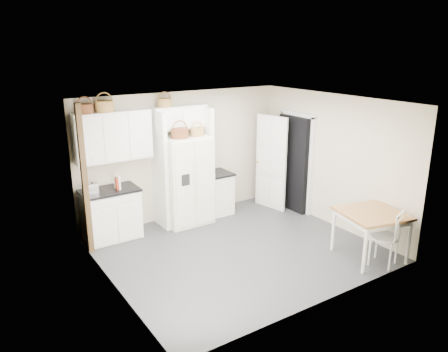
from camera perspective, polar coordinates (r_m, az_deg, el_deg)
floor at (r=7.86m, az=1.83°, el=-9.55°), size 4.50×4.50×0.00m
ceiling at (r=7.09m, az=2.03°, el=9.60°), size 4.50×4.50×0.00m
wall_back at (r=9.02m, az=-5.41°, el=2.71°), size 4.50×0.00×4.50m
wall_left at (r=6.41m, az=-14.79°, el=-3.75°), size 0.00×4.00×4.00m
wall_right at (r=8.81m, az=13.98°, el=1.94°), size 0.00×4.00×4.00m
refrigerator at (r=8.73m, az=-5.02°, el=-0.54°), size 0.92×0.74×1.78m
base_cab_left at (r=8.38m, az=-14.54°, el=-4.93°), size 0.99×0.63×0.92m
base_cab_right at (r=9.33m, az=-0.83°, el=-2.29°), size 0.49×0.59×0.86m
dining_table at (r=7.82m, az=18.52°, el=-7.29°), size 1.18×1.18×0.82m
windsor_chair at (r=7.62m, az=20.24°, el=-7.46°), size 0.60×0.58×0.99m
counter_left at (r=8.22m, az=-14.79°, el=-1.82°), size 1.03×0.67×0.04m
counter_right at (r=9.20m, az=-0.84°, el=0.36°), size 0.53×0.63×0.04m
toaster at (r=8.05m, az=-17.10°, el=-1.56°), size 0.29×0.20×0.19m
cookbook_red at (r=8.15m, az=-13.86°, el=-0.96°), size 0.05×0.15×0.22m
cookbook_cream at (r=8.15m, az=-13.75°, el=-0.81°), size 0.07×0.18×0.26m
basket_upper_a at (r=7.93m, az=-17.72°, el=8.37°), size 0.29×0.29×0.16m
basket_upper_b at (r=8.03m, az=-15.34°, el=8.78°), size 0.33×0.33×0.19m
basket_bridge_a at (r=8.46m, az=-7.78°, el=9.48°), size 0.28×0.28×0.16m
basket_fridge_a at (r=8.34m, az=-5.79°, el=5.57°), size 0.34×0.34×0.18m
basket_fridge_b at (r=8.52m, az=-3.53°, el=5.75°), size 0.27×0.27×0.15m
upper_cabinet at (r=8.15m, az=-14.33°, el=5.06°), size 1.40×0.34×0.90m
bridge_cabinet at (r=8.64m, az=-5.91°, el=7.65°), size 1.12×0.34×0.45m
fridge_panel_left at (r=8.52m, az=-8.35°, el=0.70°), size 0.08×0.60×2.30m
fridge_panel_right at (r=8.97m, az=-2.45°, el=1.71°), size 0.08×0.60×2.30m
trim_post at (r=7.66m, az=-17.73°, el=-0.62°), size 0.09×0.09×2.60m
doorway_void at (r=9.51m, az=9.11°, el=1.59°), size 0.18×0.85×2.05m
door_slab at (r=9.52m, az=6.15°, el=1.74°), size 0.21×0.79×2.05m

